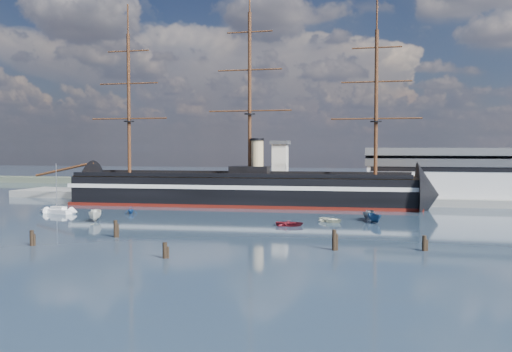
# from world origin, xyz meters

# --- Properties ---
(ground) EXTENTS (600.00, 600.00, 0.00)m
(ground) POSITION_xyz_m (0.00, 40.00, 0.00)
(ground) COLOR #243243
(ground) RESTS_ON ground
(quay) EXTENTS (180.00, 18.00, 2.00)m
(quay) POSITION_xyz_m (10.00, 76.00, 0.00)
(quay) COLOR slate
(quay) RESTS_ON ground
(warehouse) EXTENTS (63.00, 21.00, 11.60)m
(warehouse) POSITION_xyz_m (58.00, 80.00, 7.98)
(warehouse) COLOR #B7BABC
(warehouse) RESTS_ON ground
(quay_tower) EXTENTS (5.00, 5.00, 15.00)m
(quay_tower) POSITION_xyz_m (3.00, 73.00, 9.75)
(quay_tower) COLOR silver
(quay_tower) RESTS_ON ground
(warship) EXTENTS (113.31, 21.20, 53.94)m
(warship) POSITION_xyz_m (-6.20, 60.00, 4.04)
(warship) COLOR black
(warship) RESTS_ON ground
(sailboat) EXTENTS (7.48, 4.09, 11.48)m
(sailboat) POSITION_xyz_m (-40.60, 32.25, 0.73)
(sailboat) COLOR white
(sailboat) RESTS_ON ground
(motorboat_a) EXTENTS (7.70, 5.21, 2.89)m
(motorboat_a) POSITION_xyz_m (-25.35, 21.73, 0.00)
(motorboat_a) COLOR white
(motorboat_a) RESTS_ON ground
(motorboat_b) EXTENTS (1.40, 3.38, 1.56)m
(motorboat_b) POSITION_xyz_m (14.67, 23.98, 0.00)
(motorboat_b) COLOR maroon
(motorboat_b) RESTS_ON ground
(motorboat_c) EXTENTS (6.48, 3.33, 2.47)m
(motorboat_c) POSITION_xyz_m (28.96, 36.92, 0.00)
(motorboat_c) COLOR #555B66
(motorboat_c) RESTS_ON ground
(motorboat_d) EXTENTS (5.61, 4.07, 1.89)m
(motorboat_d) POSITION_xyz_m (-24.27, 35.66, 0.00)
(motorboat_d) COLOR navy
(motorboat_d) RESTS_ON ground
(motorboat_e) EXTENTS (3.07, 3.56, 1.59)m
(motorboat_e) POSITION_xyz_m (21.76, 31.67, 0.00)
(motorboat_e) COLOR #E8EACC
(motorboat_e) RESTS_ON ground
(motorboat_f) EXTENTS (6.41, 4.24, 2.41)m
(motorboat_f) POSITION_xyz_m (30.39, 32.45, 0.00)
(motorboat_f) COLOR navy
(motorboat_f) RESTS_ON ground
(piling_near_left) EXTENTS (0.64, 0.64, 3.08)m
(piling_near_left) POSITION_xyz_m (-19.90, -7.03, 0.00)
(piling_near_left) COLOR black
(piling_near_left) RESTS_ON ground
(piling_near_mid) EXTENTS (0.64, 0.64, 2.88)m
(piling_near_mid) POSITION_xyz_m (3.88, -11.54, 0.00)
(piling_near_mid) COLOR black
(piling_near_mid) RESTS_ON ground
(piling_near_right) EXTENTS (0.64, 0.64, 3.75)m
(piling_near_right) POSITION_xyz_m (25.63, -0.01, 0.00)
(piling_near_right) COLOR black
(piling_near_right) RESTS_ON ground
(piling_far_right) EXTENTS (0.64, 0.64, 2.94)m
(piling_far_right) POSITION_xyz_m (38.44, 2.65, 0.00)
(piling_far_right) COLOR black
(piling_far_right) RESTS_ON ground
(piling_extra) EXTENTS (0.64, 0.64, 3.57)m
(piling_extra) POSITION_xyz_m (-11.28, 3.45, 0.00)
(piling_extra) COLOR black
(piling_extra) RESTS_ON ground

